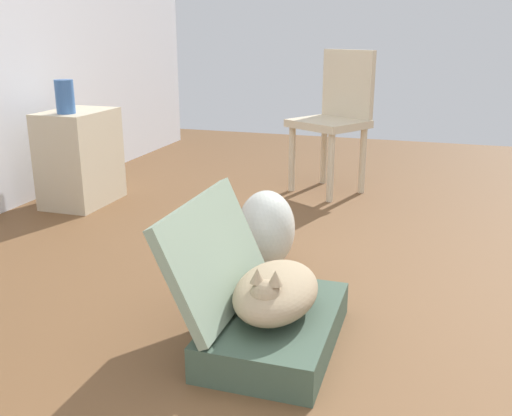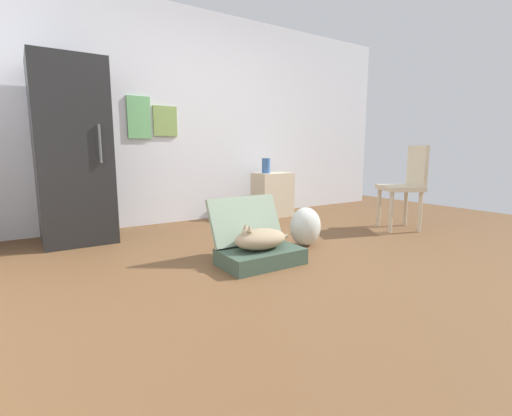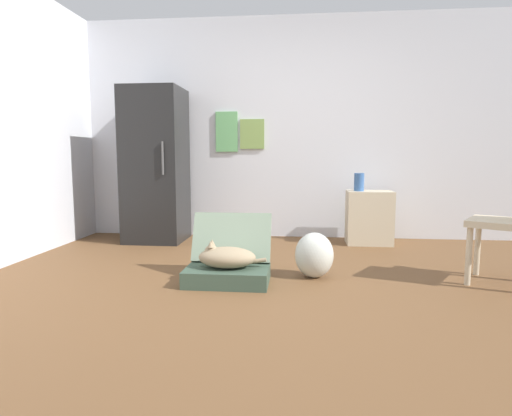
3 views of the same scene
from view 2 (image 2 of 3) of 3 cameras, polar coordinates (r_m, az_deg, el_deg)
ground_plane at (r=2.96m, az=8.58°, el=-8.54°), size 7.68×7.68×0.00m
wall_back at (r=4.77m, az=-10.03°, el=13.87°), size 6.40×0.15×2.60m
suitcase_base at (r=2.88m, az=0.72°, el=-7.68°), size 0.64×0.41×0.13m
suitcase_lid at (r=3.00m, az=-1.67°, el=-1.95°), size 0.64×0.20×0.39m
cat at (r=2.83m, az=0.61°, el=-4.88°), size 0.52×0.28×0.21m
plastic_bag_white at (r=3.43m, az=7.80°, el=-2.93°), size 0.31×0.27×0.37m
refrigerator at (r=3.92m, az=-27.04°, el=7.75°), size 0.64×0.66×1.74m
side_table at (r=4.91m, az=2.62°, el=2.12°), size 0.49×0.34×0.59m
vase_tall at (r=4.79m, az=1.59°, el=6.70°), size 0.11×0.11×0.20m
chair at (r=4.42m, az=22.67°, el=3.61°), size 0.57×0.59×0.95m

